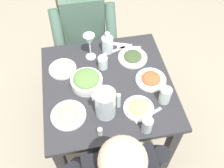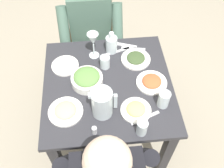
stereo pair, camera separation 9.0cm
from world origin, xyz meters
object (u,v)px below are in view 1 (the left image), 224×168
Objects in this scene: chair_far at (84,33)px; oil_carafe at (107,45)px; plate_fries at (139,108)px; plate_dolmas at (133,57)px; plate_beans at (68,114)px; water_glass_far_right at (103,63)px; water_glass_near_right at (165,95)px; plate_rice_curry at (151,79)px; salad_bowl at (87,80)px; wine_glass at (89,42)px; plate_yoghurt at (63,68)px; salt_shaker at (100,132)px; diner_far at (85,36)px; water_glass_center at (147,125)px; dining_table at (108,96)px; water_pitcher at (105,104)px.

chair_far is 5.30× the size of oil_carafe.
plate_dolmas is at bearing 81.30° from plate_fries.
plate_beans is at bearing 175.70° from plate_fries.
water_glass_near_right is (0.32, -0.34, 0.01)m from water_glass_far_right.
plate_rice_curry is 2.22× the size of water_glass_far_right.
salad_bowl is 1.00× the size of plate_dolmas.
chair_far is 0.61m from wine_glass.
chair_far is 9.86× the size of water_glass_far_right.
wine_glass reaches higher than plate_rice_curry.
plate_beans is 0.58m from water_glass_near_right.
plate_yoghurt is at bearing -157.69° from wine_glass.
plate_beans is 3.81× the size of salt_shaker.
plate_fries is 1.65× the size of water_glass_near_right.
oil_carafe is (-0.16, 0.10, 0.04)m from plate_dolmas.
water_glass_far_right is (0.08, -0.40, 0.11)m from diner_far.
chair_far is at bearing 90.00° from diner_far.
chair_far reaches higher than water_glass_center.
salad_bowl is at bearing 57.09° from plate_beans.
water_glass_far_right reaches higher than plate_rice_curry.
dining_table is 0.22m from salad_bowl.
plate_dolmas is (0.29, -0.57, 0.23)m from chair_far.
oil_carafe is (0.05, 0.29, 0.19)m from dining_table.
plate_rice_curry is (0.36, -0.78, 0.23)m from chair_far.
dining_table is at bearing 123.94° from plate_fries.
plate_rice_curry is (0.33, 0.18, -0.08)m from water_pitcher.
plate_rice_curry is at bearing -71.88° from plate_dolmas.
oil_carafe reaches higher than plate_beans.
plate_yoghurt is 0.25m from wine_glass.
oil_carafe is at bearing 125.70° from plate_rice_curry.
diner_far is 5.95× the size of wine_glass.
water_glass_near_right is at bearing -61.87° from diner_far.
wine_glass is 3.63× the size of salt_shaker.
dining_table is 4.18× the size of plate_rice_curry.
water_glass_near_right reaches higher than plate_fries.
salt_shaker is at bearing -91.05° from chair_far.
water_pitcher is at bearing -87.95° from chair_far.
dining_table is 0.32m from plate_dolmas.
plate_yoghurt is at bearing 148.17° from water_glass_near_right.
dining_table is at bearing 175.27° from plate_rice_curry.
water_glass_far_right is 0.49m from salt_shaker.
salt_shaker is (-0.10, -0.48, -0.02)m from water_glass_far_right.
wine_glass reaches higher than water_glass_near_right.
salt_shaker is (-0.05, -0.13, -0.07)m from water_pitcher.
diner_far is at bearing 128.77° from plate_dolmas.
chair_far reaches higher than plate_beans.
wine_glass is (-0.39, 0.45, 0.09)m from water_glass_near_right.
diner_far reaches higher than water_glass_far_right.
plate_beans reaches higher than plate_rice_curry.
plate_dolmas is 0.60m from plate_beans.
chair_far is 1.12m from salt_shaker.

